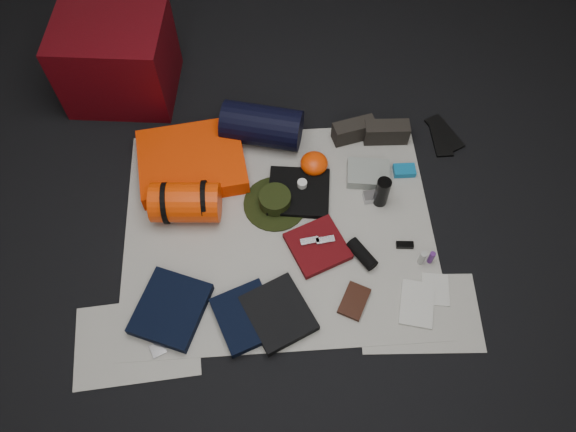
{
  "coord_description": "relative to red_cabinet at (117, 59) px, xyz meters",
  "views": [
    {
      "loc": [
        -0.05,
        -1.39,
        2.58
      ],
      "look_at": [
        0.05,
        0.02,
        0.1
      ],
      "focal_mm": 35.0,
      "sensor_mm": 36.0,
      "label": 1
    }
  ],
  "objects": [
    {
      "name": "tape_roll",
      "position": [
        1.0,
        -0.79,
        -0.2
      ],
      "size": [
        0.05,
        0.05,
        0.03
      ],
      "primitive_type": "cylinder",
      "color": "silver",
      "rests_on": "black_tshirt"
    },
    {
      "name": "trousers_navy_a",
      "position": [
        0.32,
        -1.45,
        -0.22
      ],
      "size": [
        0.41,
        0.44,
        0.05
      ],
      "primitive_type": "cube",
      "rotation": [
        0.0,
        0.0,
        -0.39
      ],
      "color": "black",
      "rests_on": "newspaper_mat"
    },
    {
      "name": "map_printout",
      "position": [
        1.61,
        -1.42,
        -0.24
      ],
      "size": [
        0.15,
        0.19,
        0.01
      ],
      "primitive_type": "cube",
      "rotation": [
        0.0,
        0.0,
        -0.15
      ],
      "color": "#B9B8AF",
      "rests_on": "newspaper_mat"
    },
    {
      "name": "toiletry_clear",
      "position": [
        1.56,
        -1.27,
        -0.2
      ],
      "size": [
        0.04,
        0.04,
        0.09
      ],
      "primitive_type": "cylinder",
      "rotation": [
        0.0,
        0.0,
        -0.41
      ],
      "color": "#9DA19D",
      "rests_on": "newspaper_mat"
    },
    {
      "name": "compact_camera",
      "position": [
        1.38,
        -0.88,
        -0.22
      ],
      "size": [
        0.11,
        0.07,
        0.04
      ],
      "primitive_type": "cube",
      "rotation": [
        0.0,
        0.0,
        0.09
      ],
      "color": "#AFAFB4",
      "rests_on": "newspaper_mat"
    },
    {
      "name": "key_cluster",
      "position": [
        0.26,
        -1.63,
        -0.24
      ],
      "size": [
        0.09,
        0.09,
        0.01
      ],
      "primitive_type": "cube",
      "rotation": [
        0.0,
        0.0,
        0.42
      ],
      "color": "#AFAFB4",
      "rests_on": "newspaper_mat"
    },
    {
      "name": "speaker",
      "position": [
        1.27,
        -1.22,
        -0.21
      ],
      "size": [
        0.15,
        0.18,
        0.07
      ],
      "primitive_type": "cylinder",
      "rotation": [
        1.57,
        0.0,
        0.56
      ],
      "color": "black",
      "rests_on": "newspaper_mat"
    },
    {
      "name": "newspaper_sheet_front_right",
      "position": [
        1.51,
        -1.53,
        -0.25
      ],
      "size": [
        0.6,
        0.43,
        0.0
      ],
      "primitive_type": "cube",
      "rotation": [
        0.0,
        0.0,
        -0.05
      ],
      "color": "beige",
      "rests_on": "floor"
    },
    {
      "name": "cyan_case",
      "position": [
        1.57,
        -0.72,
        -0.23
      ],
      "size": [
        0.12,
        0.08,
        0.04
      ],
      "primitive_type": "cube",
      "rotation": [
        0.0,
        0.0,
        -0.02
      ],
      "color": "#10699D",
      "rests_on": "newspaper_mat"
    },
    {
      "name": "energy_bar_b",
      "position": [
        1.09,
        -1.13,
        -0.2
      ],
      "size": [
        0.1,
        0.05,
        0.01
      ],
      "primitive_type": "cube",
      "rotation": [
        0.0,
        0.0,
        0.14
      ],
      "color": "#AFAFB4",
      "rests_on": "red_shirt"
    },
    {
      "name": "sack_strap_right",
      "position": [
        0.49,
        -0.9,
        -0.14
      ],
      "size": [
        0.03,
        0.22,
        0.22
      ],
      "primitive_type": "cylinder",
      "rotation": [
        0.0,
        1.57,
        0.0
      ],
      "color": "black",
      "rests_on": "newspaper_mat"
    },
    {
      "name": "water_bottle",
      "position": [
        1.41,
        -0.9,
        -0.15
      ],
      "size": [
        0.1,
        0.1,
        0.19
      ],
      "primitive_type": "cylinder",
      "rotation": [
        0.0,
        0.0,
        -0.36
      ],
      "color": "black",
      "rests_on": "newspaper_mat"
    },
    {
      "name": "paperback_book",
      "position": [
        1.2,
        -1.46,
        -0.23
      ],
      "size": [
        0.18,
        0.21,
        0.02
      ],
      "primitive_type": "cube",
      "rotation": [
        0.0,
        0.0,
        -0.49
      ],
      "color": "black",
      "rests_on": "newspaper_mat"
    },
    {
      "name": "flip_flop_right",
      "position": [
        1.85,
        -0.47,
        -0.24
      ],
      "size": [
        0.2,
        0.28,
        0.01
      ],
      "primitive_type": "cube",
      "rotation": [
        0.0,
        0.0,
        0.42
      ],
      "color": "black",
      "rests_on": "floor"
    },
    {
      "name": "navy_duffel",
      "position": [
        0.8,
        -0.43,
        -0.13
      ],
      "size": [
        0.48,
        0.33,
        0.23
      ],
      "primitive_type": "cylinder",
      "rotation": [
        0.0,
        1.57,
        -0.26
      ],
      "color": "black",
      "rests_on": "newspaper_mat"
    },
    {
      "name": "red_cabinet",
      "position": [
        0.0,
        0.0,
        0.0
      ],
      "size": [
        0.66,
        0.57,
        0.5
      ],
      "primitive_type": "cube",
      "rotation": [
        0.0,
        0.0,
        -0.11
      ],
      "color": "#4C050B",
      "rests_on": "floor"
    },
    {
      "name": "newspaper_mat",
      "position": [
        0.86,
        -1.03,
        -0.25
      ],
      "size": [
        1.6,
        1.3,
        0.01
      ],
      "primitive_type": "cube",
      "color": "beige",
      "rests_on": "floor"
    },
    {
      "name": "trousers_navy_b",
      "position": [
        0.68,
        -1.51,
        -0.22
      ],
      "size": [
        0.36,
        0.38,
        0.05
      ],
      "primitive_type": "cube",
      "rotation": [
        0.0,
        0.0,
        0.36
      ],
      "color": "black",
      "rests_on": "newspaper_mat"
    },
    {
      "name": "floor",
      "position": [
        0.86,
        -1.03,
        -0.26
      ],
      "size": [
        4.5,
        4.5,
        0.02
      ],
      "primitive_type": "cube",
      "color": "black",
      "rests_on": "ground"
    },
    {
      "name": "toiletry_purple",
      "position": [
        1.61,
        -1.27,
        -0.2
      ],
      "size": [
        0.04,
        0.04,
        0.09
      ],
      "primitive_type": "cylinder",
      "rotation": [
        0.0,
        0.0,
        0.42
      ],
      "color": "#51226E",
      "rests_on": "newspaper_mat"
    },
    {
      "name": "energy_bar_a",
      "position": [
        1.01,
        -1.13,
        -0.2
      ],
      "size": [
        0.1,
        0.05,
        0.01
      ],
      "primitive_type": "cube",
      "rotation": [
        0.0,
        0.0,
        0.14
      ],
      "color": "#AFAFB4",
      "rests_on": "red_shirt"
    },
    {
      "name": "sack_strap_left",
      "position": [
        0.29,
        -0.9,
        -0.14
      ],
      "size": [
        0.02,
        0.22,
        0.22
      ],
      "primitive_type": "cylinder",
      "rotation": [
        0.0,
        1.57,
        0.0
      ],
      "color": "black",
      "rests_on": "newspaper_mat"
    },
    {
      "name": "map_booklet",
      "position": [
        1.51,
        -1.49,
        -0.24
      ],
      "size": [
        0.21,
        0.27,
        0.01
      ],
      "primitive_type": "cube",
      "rotation": [
        0.0,
        0.0,
        -0.25
      ],
      "color": "#B9B8AF",
      "rests_on": "newspaper_mat"
    },
    {
      "name": "boonie_brim",
      "position": [
        0.85,
        -0.88,
        -0.24
      ],
      "size": [
        0.44,
        0.44,
        0.01
      ],
      "primitive_type": "cylinder",
      "rotation": [
        0.0,
        0.0,
        -0.34
      ],
      "color": "black",
      "rests_on": "newspaper_mat"
    },
    {
      "name": "sleeping_pad",
      "position": [
        0.41,
        -0.61,
        -0.19
      ],
      "size": [
        0.62,
        0.53,
        0.1
      ],
      "primitive_type": "cube",
      "rotation": [
        0.0,
        0.0,
        0.13
      ],
      "color": "#F63702",
      "rests_on": "newspaper_mat"
    },
    {
      "name": "stuff_sack",
      "position": [
        0.39,
        -0.9,
        -0.14
      ],
      "size": [
        0.37,
        0.23,
        0.21
      ],
      "primitive_type": "cylinder",
      "rotation": [
        0.0,
        1.57,
        -0.07
      ],
      "color": "#E93703",
      "rests_on": "newspaper_mat"
    },
    {
      "name": "sunglasses",
      "position": [
        1.5,
        -1.17,
        -0.23
      ],
      "size": [
        0.09,
        0.04,
        0.02
      ],
      "primitive_type": "cube",
      "rotation": [
        0.0,
        0.0,
        -0.09
      ],
      "color": "black",
      "rests_on": "newspaper_mat"
    },
    {
      "name": "black_tshirt",
      "position": [
        0.98,
        -0.82,
        -0.23
      ],
      "size": [
        0.36,
        0.34,
        0.03
      ],
      "primitive_type": "cube",
      "rotation": [
        0.0,
        0.0,
        -0.13
      ],
      "color": "black",
      "rests_on": "newspaper_mat"
    },
    {
      "name": "trousers_charcoal",
      "position": [
        0.83,
        -1.5,
        -0.22
      ],
      "size": [
        0.38,
        0.4,
        0.05
      ],
      "primitive_type": "cube",
      "rotation": [
        0.0,
        0.0,
        0.43
      ],
      "color": "black",
      "rests_on": "newspaper_mat"
    },
    {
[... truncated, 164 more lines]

